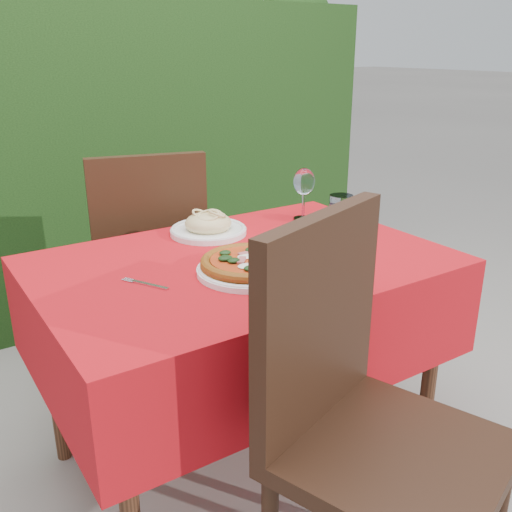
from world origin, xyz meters
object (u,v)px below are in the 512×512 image
chair_far (148,253)px  water_glass (341,212)px  fork (150,285)px  pizza_plate (249,265)px  wine_glass (304,184)px  chair_near (358,406)px  pasta_plate (208,226)px

chair_far → water_glass: 0.82m
chair_far → fork: chair_far is taller
fork → pizza_plate: bearing=-43.5°
pizza_plate → water_glass: size_ratio=3.18×
wine_glass → fork: size_ratio=1.20×
pizza_plate → wine_glass: bearing=36.8°
chair_near → fork: chair_near is taller
pizza_plate → fork: pizza_plate is taller
chair_near → pasta_plate: bearing=64.0°
pasta_plate → fork: (-0.36, -0.32, -0.02)m
chair_near → pizza_plate: size_ratio=2.86×
chair_near → pasta_plate: size_ratio=3.84×
chair_near → wine_glass: (0.50, 0.86, 0.30)m
wine_glass → chair_near: bearing=-120.1°
pasta_plate → wine_glass: (0.39, -0.04, 0.11)m
wine_glass → chair_far: bearing=136.0°
wine_glass → fork: 0.81m
fork → chair_near: bearing=-95.0°
pizza_plate → chair_near: bearing=-93.0°
chair_far → pasta_plate: size_ratio=3.69×
chair_far → wine_glass: size_ratio=4.98×
pizza_plate → pasta_plate: 0.40m
pasta_plate → water_glass: water_glass is taller
pasta_plate → wine_glass: wine_glass is taller
chair_far → pasta_plate: 0.45m
chair_far → pizza_plate: chair_far is taller
pizza_plate → fork: bearing=165.2°
chair_far → water_glass: chair_far is taller
water_glass → wine_glass: size_ratio=0.57×
chair_far → wine_glass: (0.46, -0.44, 0.32)m
pasta_plate → pizza_plate: bearing=-101.5°
chair_near → water_glass: 0.94m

